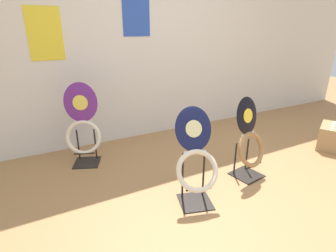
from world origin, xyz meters
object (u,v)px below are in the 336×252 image
Objects in this scene: toilet_seat_display_purple_note at (83,127)px; toilet_seat_display_navy_moon at (196,160)px; storage_box at (330,136)px; toilet_seat_display_jazz_black at (249,142)px.

toilet_seat_display_purple_note is 1.37m from toilet_seat_display_navy_moon.
toilet_seat_display_purple_note is at bearing 160.45° from storage_box.
toilet_seat_display_jazz_black is 0.99× the size of toilet_seat_display_navy_moon.
storage_box is (2.19, 0.14, -0.26)m from toilet_seat_display_navy_moon.
toilet_seat_display_jazz_black is at bearing -36.18° from toilet_seat_display_purple_note.
storage_box is (2.90, -1.03, -0.29)m from toilet_seat_display_purple_note.
toilet_seat_display_purple_note reaches higher than toilet_seat_display_jazz_black.
toilet_seat_display_purple_note is at bearing 143.82° from toilet_seat_display_jazz_black.
toilet_seat_display_navy_moon is 1.66× the size of storage_box.
toilet_seat_display_navy_moon reaches higher than storage_box.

